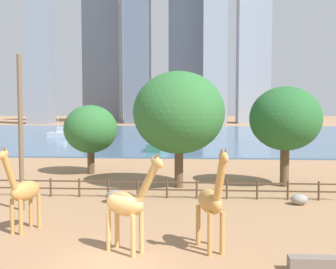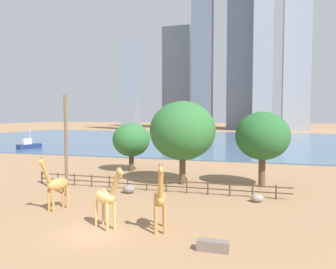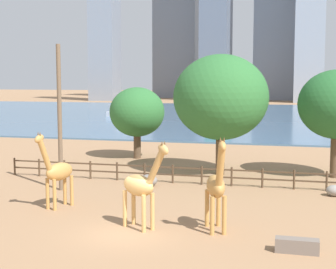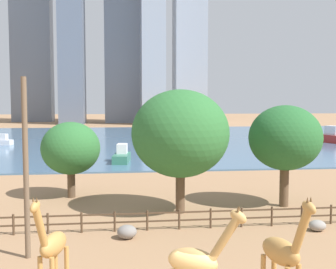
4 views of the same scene
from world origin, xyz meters
name	(u,v)px [view 1 (image 1 of 4)]	position (x,y,z in m)	size (l,w,h in m)	color
ground_plane	(182,134)	(0.00, 80.00, 0.00)	(400.00, 400.00, 0.00)	#9E7551
harbor_water	(181,135)	(0.00, 77.00, 0.10)	(180.00, 86.00, 0.20)	#476B8C
giraffe_tall	(23,191)	(-5.32, 3.74, 2.07)	(1.39, 2.79, 4.43)	#C18C47
giraffe_companion	(211,202)	(4.01, 1.50, 2.17)	(1.50, 2.87, 4.68)	#C18C47
giraffe_young	(128,204)	(0.43, 1.01, 2.12)	(2.96, 2.10, 4.44)	tan
utility_pole	(21,133)	(-7.22, 8.02, 4.71)	(0.28, 0.28, 9.43)	brown
boulder_near_fence	(115,196)	(-2.02, 10.54, 0.41)	(1.18, 1.09, 0.82)	gray
boulder_by_pole	(299,199)	(9.98, 10.64, 0.35)	(1.08, 0.93, 0.70)	gray
feeding_trough	(312,265)	(7.78, -0.65, 0.30)	(1.80, 0.60, 0.60)	#72665B
enclosure_fence	(143,187)	(-0.31, 12.00, 0.76)	(26.12, 0.14, 1.30)	#4C3826
tree_left_large	(179,113)	(2.00, 16.01, 5.84)	(7.12, 7.12, 9.06)	brown
tree_center_broad	(285,119)	(10.34, 17.00, 5.35)	(5.61, 5.61, 7.91)	brown
tree_right_tall	(91,129)	(-6.52, 22.06, 4.21)	(4.97, 4.97, 6.47)	brown
boat_ferry	(60,134)	(-24.48, 67.24, 0.90)	(4.92, 2.72, 4.19)	silver
boat_tug	(157,145)	(-2.09, 41.69, 1.01)	(2.57, 5.62, 2.39)	#337259
skyline_block_central	(254,13)	(25.31, 150.57, 42.47)	(12.06, 12.61, 84.93)	#939EAD
skyline_block_left	(40,62)	(-54.83, 137.83, 23.14)	(8.39, 8.80, 46.27)	gray
skyline_tower_short	(103,56)	(-38.30, 169.56, 29.13)	(16.19, 9.53, 58.25)	gray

